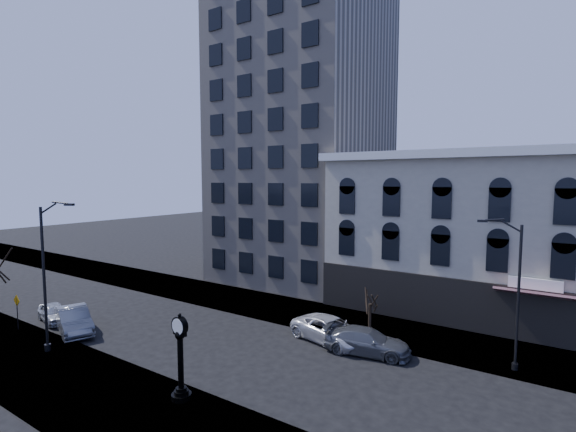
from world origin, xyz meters
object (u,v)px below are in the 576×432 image
Objects in this scene: car_near_a at (54,313)px; car_near_b at (74,320)px; street_lamp_near at (52,237)px; street_clock at (181,361)px; warning_sign at (17,306)px.

car_near_a is 3.32m from car_near_b.
street_lamp_near is at bearing -112.82° from car_near_b.
street_lamp_near is 2.36× the size of car_near_a.
street_lamp_near reaches higher than street_clock.
warning_sign is 2.63m from car_near_a.
car_near_a is at bearing 130.81° from street_lamp_near.
street_lamp_near reaches higher than car_near_b.
car_near_b reaches higher than car_near_a.
street_clock is 0.45× the size of street_lamp_near.
warning_sign is 0.62× the size of car_near_a.
warning_sign is at bearing 152.20° from street_lamp_near.
street_lamp_near reaches higher than car_near_a.
car_near_a is at bearing 173.89° from street_clock.
street_clock is 16.46m from car_near_a.
street_lamp_near is 9.16m from car_near_a.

